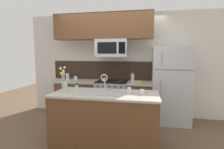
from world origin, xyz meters
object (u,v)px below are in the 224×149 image
(banana_bunch, at_px, (139,82))
(flower_vase, at_px, (64,84))
(stove_range, at_px, (112,100))
(storage_jar_tall, at_px, (63,76))
(sink_faucet, at_px, (104,80))
(drinking_glass, at_px, (129,90))
(microwave, at_px, (112,48))
(french_press, at_px, (133,78))
(storage_jar_short, at_px, (76,78))
(storage_jar_medium, at_px, (68,76))
(spare_glass, at_px, (142,92))
(dish_soap_bottle, at_px, (77,88))
(refrigerator, at_px, (171,85))

(banana_bunch, bearing_deg, flower_vase, -135.63)
(stove_range, relative_size, storage_jar_tall, 4.69)
(sink_faucet, distance_m, drinking_glass, 0.53)
(microwave, relative_size, sink_faucet, 2.43)
(microwave, bearing_deg, french_press, 9.30)
(stove_range, height_order, storage_jar_short, storage_jar_short)
(storage_jar_medium, xyz_separation_m, flower_vase, (0.57, -1.33, 0.04))
(microwave, bearing_deg, spare_glass, -58.79)
(microwave, distance_m, spare_glass, 1.64)
(dish_soap_bottle, bearing_deg, refrigerator, 36.42)
(sink_faucet, xyz_separation_m, dish_soap_bottle, (-0.45, -0.24, -0.13))
(french_press, bearing_deg, banana_bunch, -36.81)
(storage_jar_medium, height_order, drinking_glass, storage_jar_medium)
(banana_bunch, distance_m, drinking_glass, 1.16)
(banana_bunch, bearing_deg, drinking_glass, -95.81)
(stove_range, distance_m, sink_faucet, 1.22)
(storage_jar_short, height_order, flower_vase, flower_vase)
(stove_range, distance_m, french_press, 0.74)
(storage_jar_medium, bearing_deg, storage_jar_tall, -169.66)
(refrigerator, xyz_separation_m, french_press, (-0.88, 0.04, 0.14))
(storage_jar_medium, bearing_deg, storage_jar_short, -3.85)
(stove_range, distance_m, refrigerator, 1.43)
(microwave, bearing_deg, banana_bunch, -3.40)
(microwave, height_order, sink_faucet, microwave)
(refrigerator, height_order, flower_vase, refrigerator)
(storage_jar_tall, relative_size, spare_glass, 2.19)
(stove_range, distance_m, microwave, 1.26)
(storage_jar_tall, xyz_separation_m, french_press, (1.78, 0.05, 0.00))
(storage_jar_tall, height_order, banana_bunch, storage_jar_tall)
(microwave, distance_m, flower_vase, 1.56)
(banana_bunch, height_order, spare_glass, spare_glass)
(banana_bunch, height_order, sink_faucet, sink_faucet)
(stove_range, distance_m, flower_vase, 1.55)
(dish_soap_bottle, bearing_deg, storage_jar_medium, 121.01)
(refrigerator, relative_size, storage_jar_tall, 8.75)
(storage_jar_medium, bearing_deg, banana_bunch, -2.93)
(refrigerator, bearing_deg, storage_jar_medium, 179.69)
(sink_faucet, xyz_separation_m, spare_glass, (0.69, -0.23, -0.15))
(refrigerator, relative_size, spare_glass, 19.20)
(storage_jar_medium, bearing_deg, microwave, -2.66)
(storage_jar_short, xyz_separation_m, french_press, (1.44, 0.04, 0.04))
(spare_glass, bearing_deg, sink_faucet, 161.97)
(french_press, xyz_separation_m, spare_glass, (0.26, -1.32, -0.05))
(sink_faucet, height_order, dish_soap_bottle, sink_faucet)
(storage_jar_short, distance_m, banana_bunch, 1.61)
(microwave, relative_size, refrigerator, 0.43)
(dish_soap_bottle, bearing_deg, drinking_glass, 3.83)
(refrigerator, xyz_separation_m, storage_jar_short, (-2.32, -0.00, 0.11))
(french_press, bearing_deg, microwave, -170.70)
(sink_faucet, bearing_deg, storage_jar_tall, 141.91)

